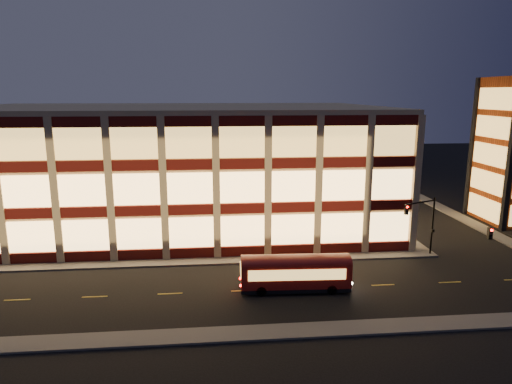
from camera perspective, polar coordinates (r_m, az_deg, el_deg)
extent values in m
plane|color=black|center=(44.24, -7.40, -9.13)|extent=(200.00, 200.00, 0.00)
cube|color=#514F4C|center=(45.36, -11.20, -8.62)|extent=(54.00, 2.00, 0.15)
cube|color=#514F4C|center=(63.99, 14.16, -2.57)|extent=(2.00, 30.00, 0.15)
cube|color=#514F4C|center=(68.45, 22.88, -2.22)|extent=(2.00, 30.00, 0.15)
cube|color=#514F4C|center=(32.46, -8.14, -17.41)|extent=(100.00, 2.00, 0.15)
cube|color=tan|center=(59.07, -10.00, 3.26)|extent=(50.00, 30.00, 14.00)
cube|color=tan|center=(58.40, -10.27, 10.30)|extent=(50.40, 30.40, 0.50)
cube|color=#470C0A|center=(45.98, -11.12, -7.56)|extent=(50.10, 0.25, 1.00)
cube|color=#F9BB68|center=(45.34, -11.23, -5.05)|extent=(49.00, 0.20, 3.00)
cube|color=#470C0A|center=(63.56, 13.44, -2.10)|extent=(0.25, 30.10, 1.00)
cube|color=#F9BB68|center=(63.08, 13.52, -0.25)|extent=(0.20, 29.00, 3.00)
cube|color=#470C0A|center=(44.70, -11.36, -2.25)|extent=(50.10, 0.25, 1.00)
cube|color=#F9BB68|center=(44.25, -11.47, 0.39)|extent=(49.00, 0.20, 3.00)
cube|color=#470C0A|center=(62.64, 13.64, 1.80)|extent=(0.25, 30.10, 1.00)
cube|color=#F9BB68|center=(62.30, 13.72, 3.70)|extent=(0.20, 29.00, 3.00)
cube|color=#470C0A|center=(43.82, -11.60, 3.33)|extent=(50.10, 0.25, 1.00)
cube|color=#F9BB68|center=(43.57, -11.71, 6.06)|extent=(49.00, 0.20, 3.00)
cube|color=#470C0A|center=(62.01, 13.84, 5.80)|extent=(0.25, 30.10, 1.00)
cube|color=#F9BB68|center=(61.82, 13.93, 7.73)|extent=(0.20, 29.00, 3.00)
cube|color=black|center=(60.38, 29.26, 3.99)|extent=(0.60, 0.60, 18.00)
cube|color=black|center=(67.05, 25.42, 5.05)|extent=(0.60, 0.60, 18.00)
cube|color=#ECB152|center=(64.83, 26.56, -1.76)|extent=(0.16, 6.60, 2.60)
cube|color=#ECB152|center=(64.17, 26.85, 1.19)|extent=(0.16, 6.60, 2.60)
cube|color=#ECB152|center=(63.68, 27.15, 4.19)|extent=(0.16, 6.60, 2.60)
cube|color=#ECB152|center=(63.37, 27.45, 7.23)|extent=(0.16, 6.60, 2.60)
cube|color=#ECB152|center=(63.24, 27.76, 10.29)|extent=(0.16, 6.60, 2.60)
cylinder|color=black|center=(49.08, 21.18, -4.02)|extent=(0.18, 0.18, 6.00)
cylinder|color=black|center=(47.01, 19.92, -1.22)|extent=(3.56, 1.63, 0.14)
cube|color=black|center=(45.74, 18.29, -2.11)|extent=(0.32, 0.32, 0.95)
sphere|color=#FF0C05|center=(45.51, 18.41, -1.80)|extent=(0.20, 0.20, 0.20)
cube|color=black|center=(49.02, 21.24, -4.54)|extent=(0.25, 0.18, 0.28)
cylinder|color=black|center=(39.05, 28.84, -4.71)|extent=(0.14, 4.00, 0.14)
cube|color=black|center=(40.77, 27.20, -4.60)|extent=(0.32, 0.32, 0.95)
sphere|color=#FF0C05|center=(40.54, 27.38, -4.26)|extent=(0.20, 0.20, 0.20)
cube|color=maroon|center=(38.43, 4.93, -10.01)|extent=(9.08, 2.65, 2.07)
cube|color=black|center=(38.91, 4.90, -11.67)|extent=(9.08, 2.65, 0.31)
cylinder|color=black|center=(37.71, 0.67, -12.29)|extent=(0.82, 0.31, 0.81)
cylinder|color=black|center=(39.51, 0.49, -11.09)|extent=(0.82, 0.31, 0.81)
cylinder|color=black|center=(38.47, 9.45, -11.94)|extent=(0.82, 0.31, 0.81)
cylinder|color=black|center=(40.24, 8.85, -10.80)|extent=(0.82, 0.31, 0.81)
cube|color=#ECB152|center=(37.28, 5.19, -10.30)|extent=(7.91, 0.41, 0.90)
cube|color=#ECB152|center=(39.39, 4.71, -9.02)|extent=(7.91, 0.41, 0.90)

